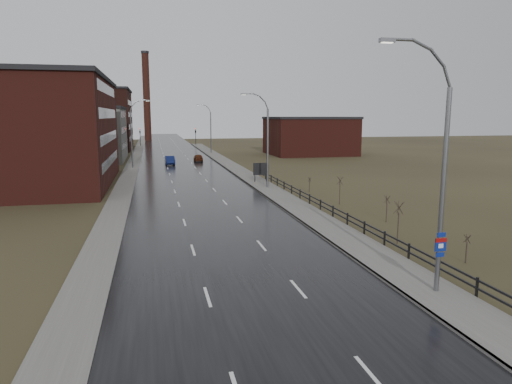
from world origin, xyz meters
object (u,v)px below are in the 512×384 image
streetlight_main (438,173)px  car_far (198,158)px  car_near (170,161)px  billboard (261,170)px

streetlight_main → car_far: (-4.60, 68.79, -5.34)m
streetlight_main → car_near: streetlight_main is taller
car_far → car_near: bearing=43.2°
car_near → car_far: bearing=38.8°
streetlight_main → car_far: size_ratio=2.86×
billboard → car_near: 27.54m
car_far → billboard: bearing=102.5°
car_near → billboard: bearing=-68.6°
streetlight_main → car_near: size_ratio=2.60×
billboard → car_far: billboard is taller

